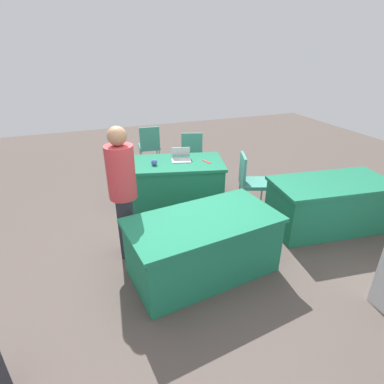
% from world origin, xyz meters
% --- Properties ---
extents(ground_plane, '(14.40, 14.40, 0.00)m').
position_xyz_m(ground_plane, '(0.00, 0.00, 0.00)').
color(ground_plane, '#4C423D').
extents(table_foreground, '(1.79, 1.27, 0.74)m').
position_xyz_m(table_foreground, '(-0.41, -1.48, 0.37)').
color(table_foreground, '#196647').
rests_on(table_foreground, ground).
extents(table_mid_left, '(1.85, 1.13, 0.74)m').
position_xyz_m(table_mid_left, '(-0.16, 0.40, 0.37)').
color(table_mid_left, '#196647').
rests_on(table_mid_left, ground).
extents(table_mid_right, '(1.83, 1.06, 0.74)m').
position_xyz_m(table_mid_right, '(-2.31, 0.09, 0.37)').
color(table_mid_right, '#196647').
rests_on(table_mid_right, ground).
extents(chair_near_front, '(0.48, 0.48, 0.98)m').
position_xyz_m(chair_near_front, '(-0.35, -3.16, 0.57)').
color(chair_near_front, '#9E9993').
rests_on(chair_near_front, ground).
extents(chair_tucked_left, '(0.55, 0.55, 0.96)m').
position_xyz_m(chair_tucked_left, '(-1.08, -2.49, 0.55)').
color(chair_tucked_left, '#9E9993').
rests_on(chair_tucked_left, ground).
extents(chair_tucked_right, '(0.56, 0.56, 0.98)m').
position_xyz_m(chair_tucked_right, '(-1.44, -0.75, 0.57)').
color(chair_tucked_right, '#9E9993').
rests_on(chair_tucked_right, ground).
extents(person_organiser, '(0.41, 0.41, 1.71)m').
position_xyz_m(person_organiser, '(0.63, -0.28, 0.96)').
color(person_organiser, '#26262D').
rests_on(person_organiser, ground).
extents(laptop_silver, '(0.38, 0.37, 0.21)m').
position_xyz_m(laptop_silver, '(-0.54, -1.53, 0.78)').
color(laptop_silver, silver).
rests_on(laptop_silver, table_foreground).
extents(yarn_ball, '(0.10, 0.10, 0.10)m').
position_xyz_m(yarn_ball, '(-0.05, -1.46, 0.79)').
color(yarn_ball, '#3F5999').
rests_on(yarn_ball, table_foreground).
extents(scissors_red, '(0.09, 0.18, 0.01)m').
position_xyz_m(scissors_red, '(-0.91, -1.30, 0.75)').
color(scissors_red, red).
rests_on(scissors_red, table_foreground).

